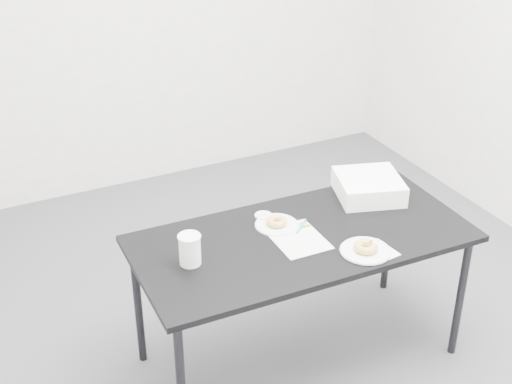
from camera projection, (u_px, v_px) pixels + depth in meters
name	position (u px, v px, depth m)	size (l,w,h in m)	color
floor	(254.00, 347.00, 3.57)	(4.00, 4.00, 0.00)	#46464B
table	(302.00, 246.00, 3.21)	(1.53, 0.74, 0.69)	black
scorecard	(298.00, 239.00, 3.17)	(0.22, 0.28, 0.00)	silver
logo_patch	(304.00, 225.00, 3.27)	(0.04, 0.04, 0.00)	green
pen	(301.00, 226.00, 3.25)	(0.01, 0.01, 0.13)	#0D8892
napkin	(376.00, 252.00, 3.07)	(0.15, 0.15, 0.00)	silver
plate_near	(365.00, 251.00, 3.07)	(0.22, 0.22, 0.01)	silver
donut_near	(366.00, 247.00, 3.06)	(0.10, 0.10, 0.03)	#C7863F
plate_far	(277.00, 225.00, 3.27)	(0.20, 0.20, 0.01)	silver
donut_far	(277.00, 221.00, 3.26)	(0.09, 0.09, 0.03)	#C7863F
coffee_cup	(190.00, 249.00, 2.97)	(0.09, 0.09, 0.14)	white
cup_lid	(263.00, 216.00, 3.34)	(0.08, 0.08, 0.01)	silver
bakery_box	(369.00, 187.00, 3.49)	(0.30, 0.30, 0.10)	white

